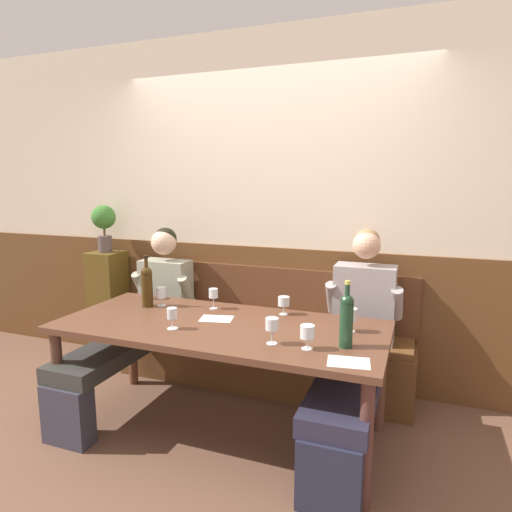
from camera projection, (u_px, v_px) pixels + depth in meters
name	position (u px, v px, depth m)	size (l,w,h in m)	color
ground_plane	(215.00, 440.00, 2.85)	(6.80, 6.80, 0.02)	brown
room_wall_back	(271.00, 210.00, 3.62)	(6.80, 0.08, 2.80)	beige
wood_wainscot_panel	(268.00, 312.00, 3.71)	(6.80, 0.03, 1.10)	brown
wall_bench	(259.00, 351.00, 3.56)	(2.38, 0.42, 0.94)	brown
dining_table	(220.00, 335.00, 2.83)	(2.08, 0.92, 0.74)	brown
person_center_right_seat	(139.00, 316.00, 3.43)	(0.52, 1.35, 1.25)	#353341
person_left_seat	(356.00, 340.00, 2.86)	(0.53, 1.35, 1.30)	#24253A
wine_bottle_amber_mid	(147.00, 285.00, 3.18)	(0.08, 0.08, 0.37)	#3D290E
wine_bottle_clear_water	(346.00, 319.00, 2.40)	(0.07, 0.07, 0.37)	#1D3C26
wine_glass_right_end	(172.00, 315.00, 2.70)	(0.07, 0.07, 0.13)	silver
wine_glass_mid_left	(307.00, 333.00, 2.38)	(0.08, 0.08, 0.13)	silver
wine_glass_by_bottle	(161.00, 294.00, 3.20)	(0.07, 0.07, 0.14)	silver
wine_glass_near_bucket	(272.00, 325.00, 2.45)	(0.07, 0.07, 0.15)	silver
wine_glass_left_end	(284.00, 302.00, 3.00)	(0.08, 0.08, 0.12)	silver
wine_glass_center_rear	(351.00, 315.00, 2.65)	(0.08, 0.08, 0.14)	silver
wine_glass_mid_right	(147.00, 286.00, 3.40)	(0.08, 0.08, 0.14)	silver
wine_glass_center_front	(213.00, 294.00, 3.12)	(0.06, 0.06, 0.15)	silver
tasting_sheet_left_guest	(217.00, 319.00, 2.91)	(0.21, 0.15, 0.00)	white
tasting_sheet_right_guest	(349.00, 362.00, 2.22)	(0.21, 0.15, 0.00)	white
corner_pedestal	(109.00, 306.00, 4.08)	(0.28, 0.28, 1.00)	brown
potted_plant	(104.00, 222.00, 3.95)	(0.21, 0.21, 0.42)	#544544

